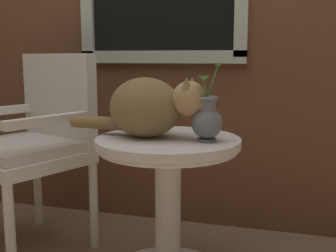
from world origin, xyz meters
TOP-DOWN VIEW (x-y plane):
  - wicker_side_table at (0.20, 0.09)m, footprint 0.61×0.61m
  - wicker_chair at (-0.53, 0.23)m, footprint 0.69×0.67m
  - cat at (0.12, 0.08)m, footprint 0.61×0.27m
  - pewter_vase_with_ivy at (0.37, 0.06)m, footprint 0.12×0.12m

SIDE VIEW (x-z plane):
  - wicker_side_table at x=0.20m, z-range 0.11..0.73m
  - wicker_chair at x=-0.53m, z-range 0.07..1.05m
  - pewter_vase_with_ivy at x=0.37m, z-range 0.56..0.87m
  - cat at x=0.12m, z-range 0.63..0.88m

